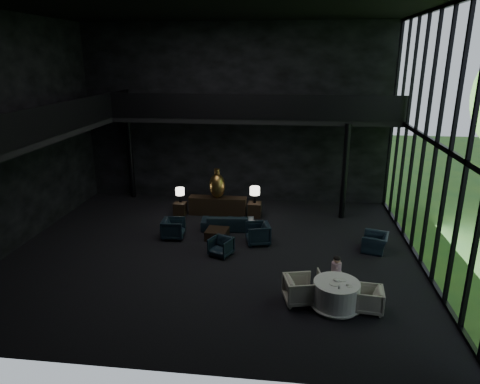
# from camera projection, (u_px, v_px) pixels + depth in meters

# --- Properties ---
(floor) EXTENTS (14.00, 12.00, 0.02)m
(floor) POSITION_uv_depth(u_px,v_px,m) (213.00, 252.00, 14.95)
(floor) COLOR black
(floor) RESTS_ON ground
(ceiling) EXTENTS (14.00, 12.00, 0.02)m
(ceiling) POSITION_uv_depth(u_px,v_px,m) (208.00, 4.00, 12.53)
(ceiling) COLOR black
(ceiling) RESTS_ON ground
(wall_back) EXTENTS (14.00, 0.04, 8.00)m
(wall_back) POSITION_uv_depth(u_px,v_px,m) (235.00, 115.00, 19.42)
(wall_back) COLOR black
(wall_back) RESTS_ON ground
(wall_front) EXTENTS (14.00, 0.04, 8.00)m
(wall_front) POSITION_uv_depth(u_px,v_px,m) (153.00, 197.00, 8.06)
(wall_front) COLOR black
(wall_front) RESTS_ON ground
(wall_left) EXTENTS (0.04, 12.00, 8.00)m
(wall_left) POSITION_uv_depth(u_px,v_px,m) (9.00, 134.00, 14.54)
(wall_left) COLOR black
(wall_left) RESTS_ON ground
(curtain_wall) EXTENTS (0.20, 12.00, 8.00)m
(curtain_wall) POSITION_uv_depth(u_px,v_px,m) (437.00, 144.00, 12.95)
(curtain_wall) COLOR black
(curtain_wall) RESTS_ON ground
(mezzanine_left) EXTENTS (2.00, 12.00, 0.25)m
(mezzanine_left) POSITION_uv_depth(u_px,v_px,m) (36.00, 135.00, 14.42)
(mezzanine_left) COLOR black
(mezzanine_left) RESTS_ON wall_left
(mezzanine_back) EXTENTS (12.00, 2.00, 0.25)m
(mezzanine_back) POSITION_uv_depth(u_px,v_px,m) (255.00, 118.00, 18.36)
(mezzanine_back) COLOR black
(mezzanine_back) RESTS_ON wall_back
(railing_left) EXTENTS (0.06, 12.00, 1.00)m
(railing_left) POSITION_uv_depth(u_px,v_px,m) (62.00, 118.00, 14.13)
(railing_left) COLOR black
(railing_left) RESTS_ON mezzanine_left
(railing_back) EXTENTS (12.00, 0.06, 1.00)m
(railing_back) POSITION_uv_depth(u_px,v_px,m) (253.00, 107.00, 17.23)
(railing_back) COLOR black
(railing_back) RESTS_ON mezzanine_back
(column_nw) EXTENTS (0.24, 0.24, 4.00)m
(column_nw) POSITION_uv_depth(u_px,v_px,m) (131.00, 156.00, 20.31)
(column_nw) COLOR black
(column_nw) RESTS_ON floor
(column_ne) EXTENTS (0.24, 0.24, 4.00)m
(column_ne) POSITION_uv_depth(u_px,v_px,m) (345.00, 172.00, 17.58)
(column_ne) COLOR black
(column_ne) RESTS_ON floor
(console) EXTENTS (2.46, 0.56, 0.78)m
(console) POSITION_uv_depth(u_px,v_px,m) (218.00, 206.00, 18.41)
(console) COLOR black
(console) RESTS_ON floor
(bronze_urn) EXTENTS (0.67, 0.67, 1.26)m
(bronze_urn) POSITION_uv_depth(u_px,v_px,m) (217.00, 185.00, 18.09)
(bronze_urn) COLOR #AE6B33
(bronze_urn) RESTS_ON console
(side_table_left) EXTENTS (0.50, 0.50, 0.55)m
(side_table_left) POSITION_uv_depth(u_px,v_px,m) (180.00, 209.00, 18.39)
(side_table_left) COLOR black
(side_table_left) RESTS_ON floor
(table_lamp_left) EXTENTS (0.38, 0.38, 0.63)m
(table_lamp_left) POSITION_uv_depth(u_px,v_px,m) (180.00, 192.00, 18.26)
(table_lamp_left) COLOR black
(table_lamp_left) RESTS_ON side_table_left
(side_table_right) EXTENTS (0.55, 0.55, 0.61)m
(side_table_right) POSITION_uv_depth(u_px,v_px,m) (255.00, 210.00, 18.20)
(side_table_right) COLOR black
(side_table_right) RESTS_ON floor
(table_lamp_right) EXTENTS (0.42, 0.42, 0.70)m
(table_lamp_right) POSITION_uv_depth(u_px,v_px,m) (255.00, 191.00, 17.99)
(table_lamp_right) COLOR black
(table_lamp_right) RESTS_ON side_table_right
(sofa) EXTENTS (2.08, 0.77, 0.80)m
(sofa) POSITION_uv_depth(u_px,v_px,m) (228.00, 220.00, 16.82)
(sofa) COLOR #0F2033
(sofa) RESTS_ON floor
(lounge_armchair_west) EXTENTS (0.84, 0.89, 0.87)m
(lounge_armchair_west) POSITION_uv_depth(u_px,v_px,m) (173.00, 227.00, 16.00)
(lounge_armchair_west) COLOR #112335
(lounge_armchair_west) RESTS_ON floor
(lounge_armchair_east) EXTENTS (1.02, 1.06, 0.92)m
(lounge_armchair_east) POSITION_uv_depth(u_px,v_px,m) (258.00, 232.00, 15.52)
(lounge_armchair_east) COLOR #0F2C39
(lounge_armchair_east) RESTS_ON floor
(lounge_armchair_south) EXTENTS (0.82, 0.80, 0.65)m
(lounge_armchair_south) POSITION_uv_depth(u_px,v_px,m) (221.00, 247.00, 14.62)
(lounge_armchair_south) COLOR black
(lounge_armchair_south) RESTS_ON floor
(window_armchair) EXTENTS (0.76, 0.97, 0.74)m
(window_armchair) POSITION_uv_depth(u_px,v_px,m) (375.00, 241.00, 14.96)
(window_armchair) COLOR black
(window_armchair) RESTS_ON floor
(coffee_table) EXTENTS (0.84, 0.84, 0.35)m
(coffee_table) POSITION_uv_depth(u_px,v_px,m) (217.00, 234.00, 16.05)
(coffee_table) COLOR black
(coffee_table) RESTS_ON floor
(dining_table) EXTENTS (1.41, 1.41, 0.75)m
(dining_table) POSITION_uv_depth(u_px,v_px,m) (336.00, 296.00, 11.59)
(dining_table) COLOR white
(dining_table) RESTS_ON floor
(dining_chair_north) EXTENTS (0.67, 0.64, 0.61)m
(dining_chair_north) POSITION_uv_depth(u_px,v_px,m) (330.00, 282.00, 12.38)
(dining_chair_north) COLOR #A29A8A
(dining_chair_north) RESTS_ON floor
(dining_chair_east) EXTENTS (0.71, 0.75, 0.71)m
(dining_chair_east) POSITION_uv_depth(u_px,v_px,m) (369.00, 299.00, 11.42)
(dining_chair_east) COLOR #9A9575
(dining_chair_east) RESTS_ON floor
(dining_chair_west) EXTENTS (1.00, 1.04, 0.90)m
(dining_chair_west) POSITION_uv_depth(u_px,v_px,m) (300.00, 287.00, 11.79)
(dining_chair_west) COLOR #9E9884
(dining_chair_west) RESTS_ON floor
(child) EXTENTS (0.29, 0.29, 0.61)m
(child) POSITION_uv_depth(u_px,v_px,m) (336.00, 266.00, 12.36)
(child) COLOR #C9A1B0
(child) RESTS_ON dining_chair_north
(plate_a) EXTENTS (0.31, 0.31, 0.02)m
(plate_a) POSITION_uv_depth(u_px,v_px,m) (334.00, 284.00, 11.37)
(plate_a) COLOR white
(plate_a) RESTS_ON dining_table
(plate_b) EXTENTS (0.26, 0.26, 0.02)m
(plate_b) POSITION_uv_depth(u_px,v_px,m) (342.00, 280.00, 11.58)
(plate_b) COLOR white
(plate_b) RESTS_ON dining_table
(saucer) EXTENTS (0.18, 0.18, 0.01)m
(saucer) POSITION_uv_depth(u_px,v_px,m) (350.00, 286.00, 11.26)
(saucer) COLOR white
(saucer) RESTS_ON dining_table
(coffee_cup) EXTENTS (0.10, 0.10, 0.06)m
(coffee_cup) POSITION_uv_depth(u_px,v_px,m) (347.00, 284.00, 11.28)
(coffee_cup) COLOR white
(coffee_cup) RESTS_ON saucer
(cereal_bowl) EXTENTS (0.16, 0.16, 0.08)m
(cereal_bowl) POSITION_uv_depth(u_px,v_px,m) (336.00, 280.00, 11.51)
(cereal_bowl) COLOR white
(cereal_bowl) RESTS_ON dining_table
(cream_pot) EXTENTS (0.07, 0.07, 0.06)m
(cream_pot) POSITION_uv_depth(u_px,v_px,m) (339.00, 288.00, 11.14)
(cream_pot) COLOR #99999E
(cream_pot) RESTS_ON dining_table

